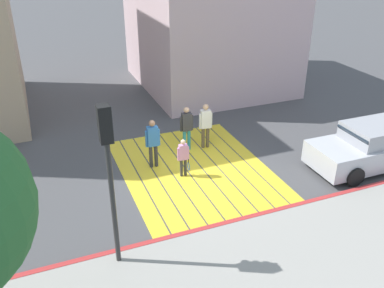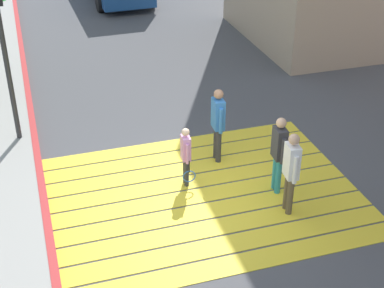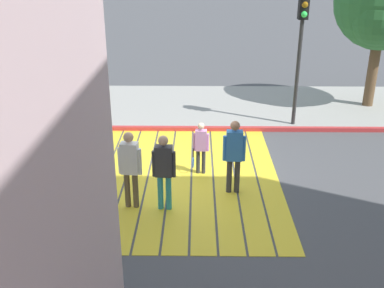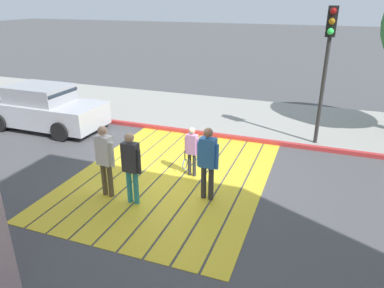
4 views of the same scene
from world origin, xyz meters
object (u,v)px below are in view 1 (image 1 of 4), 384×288
(traffic_light_corner, at_px, (108,157))
(pedestrian_adult_side, at_px, (153,140))
(pedestrian_adult_trailing, at_px, (206,123))
(pedestrian_child_with_racket, at_px, (183,156))
(car_parked_near_curb, at_px, (371,147))
(pedestrian_adult_lead, at_px, (187,125))

(traffic_light_corner, xyz_separation_m, pedestrian_adult_side, (4.31, -2.24, -2.00))
(pedestrian_adult_trailing, distance_m, pedestrian_child_with_racket, 2.28)
(car_parked_near_curb, xyz_separation_m, pedestrian_adult_lead, (3.51, 5.53, 0.28))
(pedestrian_adult_side, bearing_deg, pedestrian_child_with_racket, -142.29)
(pedestrian_child_with_racket, bearing_deg, pedestrian_adult_side, 37.71)
(pedestrian_adult_lead, distance_m, pedestrian_child_with_racket, 1.94)
(traffic_light_corner, distance_m, pedestrian_adult_lead, 6.66)
(car_parked_near_curb, bearing_deg, traffic_light_corner, 99.62)
(pedestrian_adult_side, relative_size, pedestrian_child_with_racket, 1.30)
(traffic_light_corner, bearing_deg, pedestrian_child_with_racket, -41.99)
(traffic_light_corner, distance_m, pedestrian_child_with_racket, 5.02)
(pedestrian_adult_trailing, bearing_deg, car_parked_near_curb, -125.57)
(traffic_light_corner, xyz_separation_m, pedestrian_adult_trailing, (5.01, -4.52, -2.00))
(pedestrian_adult_trailing, height_order, pedestrian_child_with_racket, pedestrian_adult_trailing)
(car_parked_near_curb, bearing_deg, pedestrian_adult_lead, 57.59)
(traffic_light_corner, xyz_separation_m, pedestrian_adult_lead, (5.09, -3.79, -2.02))
(traffic_light_corner, bearing_deg, pedestrian_adult_trailing, -42.10)
(pedestrian_adult_trailing, bearing_deg, traffic_light_corner, 137.90)
(pedestrian_adult_lead, relative_size, pedestrian_adult_side, 0.97)
(traffic_light_corner, relative_size, pedestrian_child_with_racket, 3.08)
(pedestrian_adult_trailing, distance_m, pedestrian_adult_side, 2.38)
(car_parked_near_curb, xyz_separation_m, pedestrian_child_with_racket, (1.75, 6.32, 0.04))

